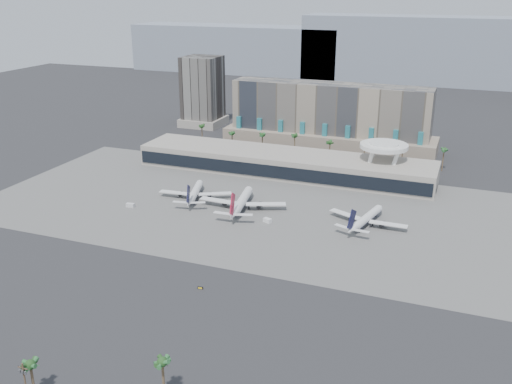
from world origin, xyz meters
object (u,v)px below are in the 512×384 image
(service_vehicle_b, at_px, (267,220))
(service_vehicle_a, at_px, (130,205))
(utility_pole, at_px, (25,379))
(airliner_centre, at_px, (242,202))
(airliner_right, at_px, (366,218))
(airliner_left, at_px, (195,192))
(taxiway_sign, at_px, (200,288))

(service_vehicle_b, bearing_deg, service_vehicle_a, -154.53)
(utility_pole, height_order, airliner_centre, airliner_centre)
(service_vehicle_b, bearing_deg, airliner_right, 37.08)
(airliner_right, distance_m, service_vehicle_b, 44.70)
(airliner_left, xyz_separation_m, taxiway_sign, (42.93, -81.06, -2.91))
(airliner_centre, bearing_deg, airliner_right, -7.79)
(service_vehicle_b, bearing_deg, taxiway_sign, -71.30)
(airliner_right, height_order, service_vehicle_b, airliner_right)
(airliner_right, xyz_separation_m, service_vehicle_b, (-42.74, -12.87, -2.39))
(service_vehicle_a, bearing_deg, service_vehicle_b, -0.76)
(airliner_left, relative_size, service_vehicle_a, 9.45)
(utility_pole, height_order, service_vehicle_a, utility_pole)
(airliner_centre, height_order, service_vehicle_a, airliner_centre)
(utility_pole, height_order, airliner_right, airliner_right)
(utility_pole, height_order, service_vehicle_b, utility_pole)
(airliner_right, bearing_deg, airliner_left, -169.05)
(airliner_left, distance_m, taxiway_sign, 91.77)
(airliner_left, bearing_deg, service_vehicle_b, -35.48)
(airliner_left, bearing_deg, airliner_right, -18.10)
(airliner_centre, distance_m, taxiway_sign, 78.14)
(service_vehicle_a, distance_m, service_vehicle_b, 69.38)
(airliner_left, relative_size, service_vehicle_b, 9.90)
(airliner_centre, xyz_separation_m, airliner_right, (60.00, 1.90, -0.49))
(taxiway_sign, bearing_deg, service_vehicle_b, 80.57)
(utility_pole, relative_size, airliner_left, 0.32)
(airliner_left, height_order, airliner_centre, airliner_centre)
(utility_pole, height_order, taxiway_sign, utility_pole)
(utility_pole, height_order, airliner_left, airliner_left)
(service_vehicle_a, xyz_separation_m, service_vehicle_b, (69.10, 6.22, 0.00))
(service_vehicle_a, distance_m, taxiway_sign, 89.69)
(airliner_centre, xyz_separation_m, service_vehicle_b, (17.26, -10.97, -2.89))
(service_vehicle_a, bearing_deg, airliner_left, 35.86)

